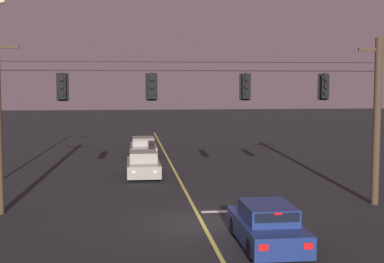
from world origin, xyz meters
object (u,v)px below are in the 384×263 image
traffic_light_leftmost (62,87)px  car_oncoming_trailing (143,148)px  traffic_light_right_inner (325,87)px  traffic_light_centre (246,87)px  car_waiting_near_lane (267,226)px  car_oncoming_lead (143,165)px  traffic_light_left_inner (152,87)px

traffic_light_leftmost → car_oncoming_trailing: (3.62, 16.61, -4.40)m
traffic_light_right_inner → traffic_light_centre: bearing=180.0°
car_oncoming_trailing → car_waiting_near_lane: bearing=-81.4°
car_oncoming_lead → car_oncoming_trailing: 8.22m
car_oncoming_lead → traffic_light_left_inner: bearing=-89.0°
car_oncoming_trailing → traffic_light_right_inner: bearing=-66.7°
car_oncoming_trailing → traffic_light_left_inner: bearing=-90.3°
traffic_light_right_inner → car_waiting_near_lane: traffic_light_right_inner is taller
traffic_light_centre → car_oncoming_lead: (-4.01, 8.39, -4.40)m
traffic_light_centre → traffic_light_right_inner: same height
traffic_light_centre → car_oncoming_lead: bearing=115.5°
traffic_light_right_inner → car_oncoming_lead: bearing=131.3°
traffic_light_left_inner → car_waiting_near_lane: size_ratio=0.28×
car_oncoming_lead → car_oncoming_trailing: same height
car_waiting_near_lane → traffic_light_centre: bearing=85.3°
traffic_light_left_inner → car_oncoming_trailing: (0.08, 16.61, -4.40)m
traffic_light_leftmost → traffic_light_centre: 7.41m
traffic_light_left_inner → traffic_light_leftmost: bearing=180.0°
traffic_light_centre → car_oncoming_lead: traffic_light_centre is taller
traffic_light_centre → traffic_light_right_inner: 3.35m
traffic_light_left_inner → car_oncoming_trailing: size_ratio=0.28×
traffic_light_left_inner → car_oncoming_lead: 9.48m
traffic_light_left_inner → traffic_light_centre: 3.87m
car_waiting_near_lane → car_oncoming_trailing: size_ratio=0.98×
car_waiting_near_lane → car_oncoming_trailing: same height
traffic_light_centre → car_waiting_near_lane: traffic_light_centre is taller
traffic_light_leftmost → car_waiting_near_lane: bearing=-38.0°
traffic_light_leftmost → car_oncoming_trailing: bearing=77.7°
traffic_light_leftmost → traffic_light_centre: size_ratio=1.00×
traffic_light_leftmost → car_oncoming_trailing: traffic_light_leftmost is taller
car_waiting_near_lane → car_oncoming_lead: size_ratio=0.98×
traffic_light_right_inner → car_waiting_near_lane: bearing=-125.0°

